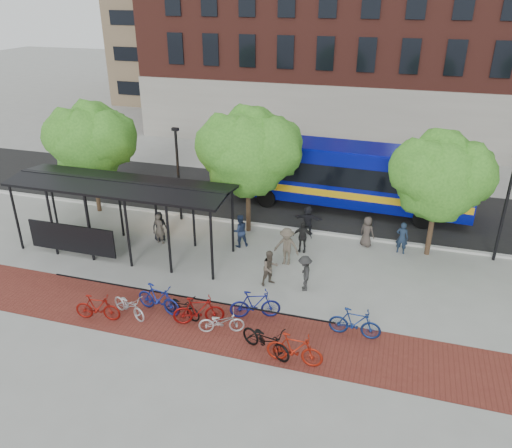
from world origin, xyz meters
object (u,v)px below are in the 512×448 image
(tree_b, at_px, (250,148))
(pedestrian_9, at_px, (305,273))
(pedestrian_0, at_px, (159,226))
(bike_6, at_px, (221,322))
(pedestrian_4, at_px, (302,237))
(bike_1, at_px, (97,307))
(pedestrian_2, at_px, (240,231))
(lamp_post_left, at_px, (178,172))
(bike_8, at_px, (266,340))
(tree_c, at_px, (442,174))
(bike_7, at_px, (255,304))
(bike_5, at_px, (199,310))
(bus_shelter, at_px, (118,192))
(pedestrian_3, at_px, (287,246))
(pedestrian_8, at_px, (270,268))
(bike_3, at_px, (158,299))
(bike_11, at_px, (355,323))
(bike_4, at_px, (181,306))
(pedestrian_5, at_px, (308,220))
(tree_a, at_px, (91,139))
(bus, at_px, (348,173))
(bike_2, at_px, (129,305))
(lamp_post_right, at_px, (506,206))
(pedestrian_7, at_px, (402,238))
(pedestrian_1, at_px, (159,229))
(pedestrian_6, at_px, (367,232))

(tree_b, relative_size, pedestrian_9, 4.08)
(pedestrian_0, bearing_deg, bike_6, -99.03)
(pedestrian_0, distance_m, pedestrian_4, 7.18)
(bike_1, distance_m, pedestrian_4, 9.95)
(bike_1, height_order, pedestrian_2, pedestrian_2)
(lamp_post_left, distance_m, bike_8, 12.31)
(tree_c, xyz_separation_m, bike_7, (-6.50, -7.34, -3.46))
(pedestrian_0, bearing_deg, bike_5, -103.49)
(lamp_post_left, relative_size, pedestrian_9, 3.23)
(bus_shelter, height_order, pedestrian_3, bus_shelter)
(tree_c, relative_size, pedestrian_8, 3.73)
(bike_3, bearing_deg, bike_5, -87.67)
(bike_7, relative_size, bike_11, 1.03)
(bike_4, distance_m, pedestrian_5, 9.14)
(tree_a, height_order, pedestrian_5, tree_a)
(bike_11, xyz_separation_m, pedestrian_4, (-3.20, 5.87, 0.21))
(pedestrian_4, bearing_deg, pedestrian_8, -104.98)
(tree_c, xyz_separation_m, bike_11, (-2.70, -7.40, -3.48))
(bike_4, distance_m, pedestrian_3, 5.94)
(tree_b, relative_size, bus, 0.47)
(bike_8, bearing_deg, bike_2, 107.82)
(pedestrian_2, xyz_separation_m, pedestrian_4, (3.05, 0.35, -0.06))
(pedestrian_9, bearing_deg, tree_b, -155.82)
(bike_1, bearing_deg, pedestrian_9, -67.10)
(bike_8, xyz_separation_m, pedestrian_5, (-0.50, 9.68, 0.25))
(lamp_post_left, bearing_deg, tree_b, -3.50)
(bus_shelter, bearing_deg, bus, 41.12)
(bike_5, relative_size, bike_11, 1.02)
(bike_5, bearing_deg, pedestrian_8, -49.01)
(bus, distance_m, pedestrian_0, 11.01)
(bike_1, xyz_separation_m, bike_6, (4.80, 0.65, -0.09))
(lamp_post_right, height_order, pedestrian_4, lamp_post_right)
(bike_11, distance_m, pedestrian_3, 5.76)
(pedestrian_3, xyz_separation_m, pedestrian_7, (5.02, 2.65, -0.10))
(bus, relative_size, pedestrian_1, 8.58)
(bike_8, distance_m, bike_11, 3.38)
(bike_6, relative_size, pedestrian_1, 1.06)
(bike_6, bearing_deg, pedestrian_9, -51.28)
(bike_1, bearing_deg, lamp_post_left, -3.34)
(tree_c, height_order, pedestrian_3, tree_c)
(bus_shelter, relative_size, pedestrian_9, 6.68)
(bike_5, bearing_deg, bike_7, -83.95)
(tree_b, distance_m, bike_8, 10.60)
(tree_a, xyz_separation_m, bike_5, (9.57, -8.34, -3.66))
(bike_1, xyz_separation_m, bike_8, (6.68, -0.02, 0.01))
(bike_6, height_order, pedestrian_2, pedestrian_2)
(pedestrian_4, relative_size, pedestrian_6, 1.00)
(bus, bearing_deg, pedestrian_2, -121.52)
(tree_c, bearing_deg, pedestrian_7, -167.38)
(bike_4, bearing_deg, bike_2, 120.31)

